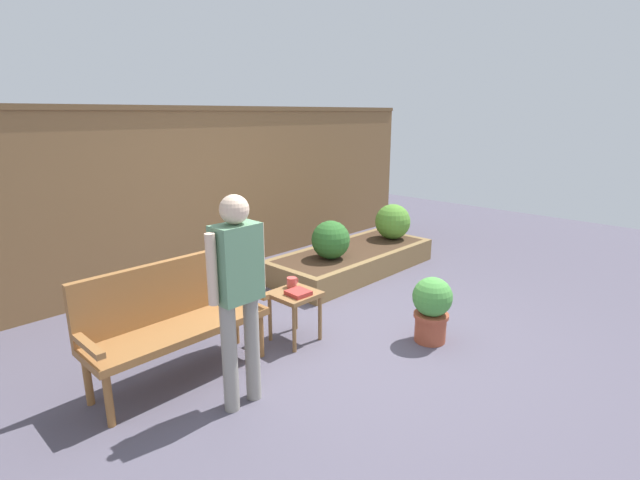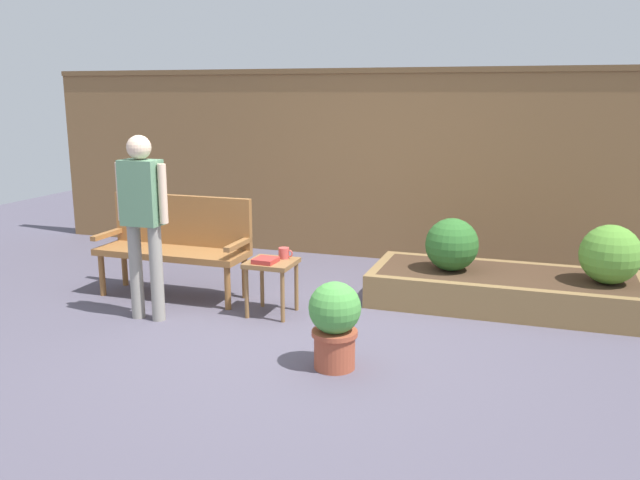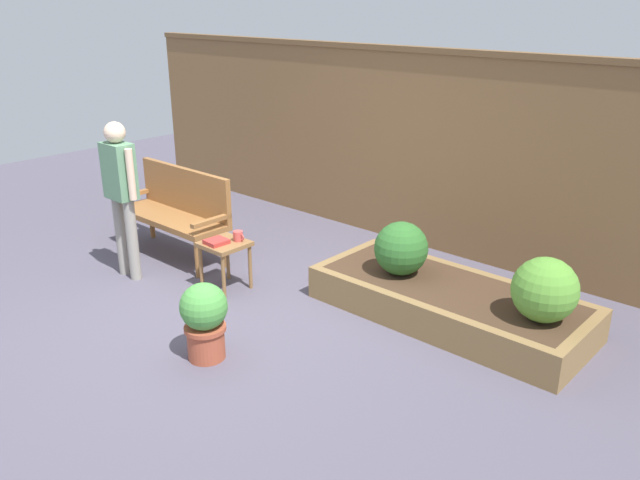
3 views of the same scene
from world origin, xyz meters
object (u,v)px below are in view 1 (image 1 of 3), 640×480
at_px(side_table, 295,301).
at_px(book_on_table, 298,293).
at_px(shrub_far_corner, 393,222).
at_px(potted_boxwood, 432,307).
at_px(cup_on_table, 292,282).
at_px(shrub_near_bench, 331,240).
at_px(garden_bench, 172,312).
at_px(person_by_bench, 238,284).

distance_m(side_table, book_on_table, 0.13).
relative_size(book_on_table, shrub_far_corner, 0.38).
bearing_deg(side_table, potted_boxwood, -47.18).
relative_size(cup_on_table, shrub_near_bench, 0.27).
bearing_deg(shrub_near_bench, shrub_far_corner, -0.00).
xyz_separation_m(garden_bench, potted_boxwood, (1.94, -1.20, -0.20)).
height_order(side_table, person_by_bench, person_by_bench).
height_order(book_on_table, potted_boxwood, potted_boxwood).
relative_size(cup_on_table, person_by_bench, 0.08).
relative_size(garden_bench, cup_on_table, 11.02).
height_order(cup_on_table, potted_boxwood, potted_boxwood).
relative_size(cup_on_table, book_on_table, 0.67).
xyz_separation_m(cup_on_table, potted_boxwood, (0.79, -1.04, -0.18)).
bearing_deg(shrub_far_corner, person_by_bench, -160.66).
relative_size(garden_bench, person_by_bench, 0.92).
relative_size(cup_on_table, shrub_far_corner, 0.26).
distance_m(book_on_table, person_by_bench, 1.10).
bearing_deg(shrub_near_bench, person_by_bench, -151.31).
distance_m(side_table, shrub_near_bench, 1.66).
height_order(side_table, shrub_near_bench, shrub_near_bench).
height_order(book_on_table, shrub_near_bench, shrub_near_bench).
bearing_deg(person_by_bench, potted_boxwood, -14.73).
bearing_deg(shrub_near_bench, garden_bench, -166.89).
xyz_separation_m(cup_on_table, person_by_bench, (-1.03, -0.56, 0.41)).
height_order(side_table, cup_on_table, cup_on_table).
distance_m(garden_bench, shrub_near_bench, 2.57).
distance_m(book_on_table, shrub_near_bench, 1.72).
height_order(potted_boxwood, shrub_far_corner, shrub_far_corner).
relative_size(garden_bench, shrub_far_corner, 2.84).
height_order(garden_bench, book_on_table, garden_bench).
xyz_separation_m(book_on_table, shrub_far_corner, (2.77, 0.92, 0.05)).
distance_m(garden_bench, person_by_bench, 0.83).
distance_m(side_table, potted_boxwood, 1.27).
bearing_deg(garden_bench, person_by_bench, -80.01).
distance_m(book_on_table, shrub_far_corner, 2.92).
relative_size(side_table, person_by_bench, 0.31).
bearing_deg(shrub_far_corner, side_table, -162.85).
bearing_deg(cup_on_table, book_on_table, -117.28).
bearing_deg(book_on_table, potted_boxwood, -40.93).
relative_size(shrub_near_bench, shrub_far_corner, 0.95).
xyz_separation_m(potted_boxwood, person_by_bench, (-1.82, 0.48, 0.59)).
height_order(cup_on_table, person_by_bench, person_by_bench).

